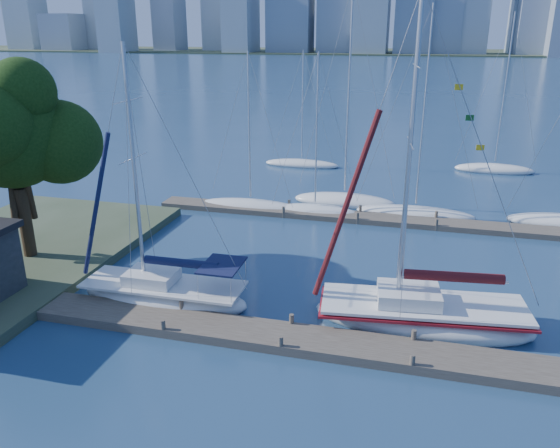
# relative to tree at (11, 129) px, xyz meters

# --- Properties ---
(ground) EXTENTS (700.00, 700.00, 0.00)m
(ground) POSITION_rel_tree_xyz_m (15.33, -4.25, -7.34)
(ground) COLOR navy
(ground) RESTS_ON ground
(near_dock) EXTENTS (26.00, 2.00, 0.40)m
(near_dock) POSITION_rel_tree_xyz_m (15.33, -4.25, -7.14)
(near_dock) COLOR #443C31
(near_dock) RESTS_ON ground
(far_dock) EXTENTS (30.00, 1.80, 0.36)m
(far_dock) POSITION_rel_tree_xyz_m (17.33, 11.75, -7.16)
(far_dock) COLOR #443C31
(far_dock) RESTS_ON ground
(far_shore) EXTENTS (800.00, 100.00, 1.50)m
(far_shore) POSITION_rel_tree_xyz_m (15.33, 315.75, -7.34)
(far_shore) COLOR #38472D
(far_shore) RESTS_ON ground
(tree) EXTENTS (8.06, 7.36, 10.85)m
(tree) POSITION_rel_tree_xyz_m (0.00, 0.00, 0.00)
(tree) COLOR black
(tree) RESTS_ON ground
(sailboat_navy) EXTENTS (8.14, 2.76, 12.15)m
(sailboat_navy) POSITION_rel_tree_xyz_m (8.96, -2.25, -6.39)
(sailboat_navy) COLOR silver
(sailboat_navy) RESTS_ON ground
(sailboat_maroon) EXTENTS (9.53, 4.07, 14.14)m
(sailboat_maroon) POSITION_rel_tree_xyz_m (20.62, -1.45, -6.30)
(sailboat_maroon) COLOR silver
(sailboat_maroon) RESTS_ON ground
(bg_boat_0) EXTENTS (7.68, 4.84, 11.07)m
(bg_boat_0) POSITION_rel_tree_xyz_m (8.60, 12.27, -7.11)
(bg_boat_0) COLOR silver
(bg_boat_0) RESTS_ON ground
(bg_boat_1) EXTENTS (6.27, 4.06, 11.07)m
(bg_boat_1) POSITION_rel_tree_xyz_m (13.25, 12.31, -7.11)
(bg_boat_1) COLOR silver
(bg_boat_1) RESTS_ON ground
(bg_boat_2) EXTENTS (7.73, 3.99, 15.43)m
(bg_boat_2) POSITION_rel_tree_xyz_m (14.88, 15.09, -7.04)
(bg_boat_2) COLOR silver
(bg_boat_2) RESTS_ON ground
(bg_boat_3) EXTENTS (8.07, 2.39, 13.90)m
(bg_boat_3) POSITION_rel_tree_xyz_m (19.97, 13.48, -7.08)
(bg_boat_3) COLOR silver
(bg_boat_3) RESTS_ON ground
(bg_boat_6) EXTENTS (7.16, 4.54, 10.71)m
(bg_boat_6) POSITION_rel_tree_xyz_m (9.30, 25.88, -7.12)
(bg_boat_6) COLOR silver
(bg_boat_6) RESTS_ON ground
(bg_boat_7) EXTENTS (6.88, 2.38, 13.82)m
(bg_boat_7) POSITION_rel_tree_xyz_m (26.52, 28.14, -7.06)
(bg_boat_7) COLOR silver
(bg_boat_7) RESTS_ON ground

